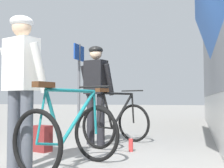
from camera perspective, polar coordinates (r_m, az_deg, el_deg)
cyclist_near_in_white at (r=3.53m, az=-17.09°, el=1.25°), size 0.66×0.43×1.76m
cyclist_far_in_dark at (r=5.32m, az=-3.13°, el=-0.26°), size 0.66×0.42×1.76m
bicycle_near_teal at (r=3.49m, az=-8.16°, el=-9.53°), size 0.99×1.23×0.99m
bicycle_far_black at (r=5.26m, az=1.01°, el=-7.35°), size 1.06×1.26×0.99m
backpack_on_platform at (r=4.76m, az=-13.29°, el=-10.17°), size 0.32×0.26×0.40m
water_bottle_near_the_bikes at (r=4.66m, az=3.65°, el=-11.65°), size 0.07×0.07×0.20m
platform_sign_post at (r=8.58m, az=-6.38°, el=2.53°), size 0.08×0.70×2.40m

